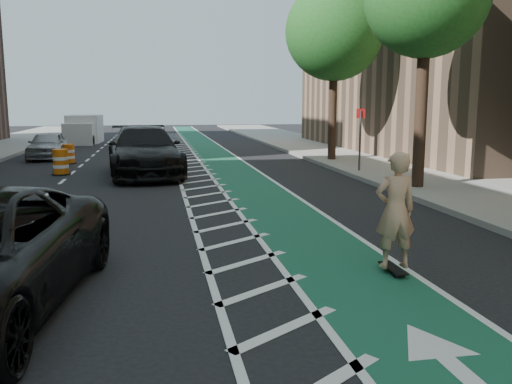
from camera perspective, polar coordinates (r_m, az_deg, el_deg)
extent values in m
plane|color=black|center=(7.87, -10.25, -10.81)|extent=(120.00, 120.00, 0.00)
cube|color=#18543A|center=(17.84, -0.76, 0.72)|extent=(2.00, 90.00, 0.01)
cube|color=silver|center=(17.66, -5.56, 0.58)|extent=(1.40, 90.00, 0.01)
cube|color=gray|center=(19.97, 17.96, 1.39)|extent=(5.00, 90.00, 0.15)
cube|color=gray|center=(18.93, 11.42, 1.26)|extent=(0.12, 90.00, 0.16)
cylinder|color=#382619|center=(17.29, 16.76, 7.35)|extent=(0.36, 0.36, 4.40)
cylinder|color=#382619|center=(24.68, 8.23, 8.14)|extent=(0.36, 0.36, 4.40)
sphere|color=#1B4E1A|center=(24.87, 8.43, 16.46)|extent=(4.20, 4.20, 4.20)
cylinder|color=#4C4C4C|center=(20.87, 10.89, 5.11)|extent=(0.08, 0.08, 2.40)
cube|color=red|center=(20.82, 10.98, 8.13)|extent=(0.35, 0.02, 0.35)
cube|color=black|center=(9.00, 14.21, -7.77)|extent=(0.21, 0.73, 0.03)
cylinder|color=black|center=(9.20, 13.14, -7.72)|extent=(0.03, 0.06, 0.06)
cylinder|color=black|center=(9.26, 14.00, -7.64)|extent=(0.03, 0.06, 0.06)
cylinder|color=black|center=(8.78, 14.40, -8.61)|extent=(0.03, 0.06, 0.06)
cylinder|color=black|center=(8.84, 15.29, -8.52)|extent=(0.03, 0.06, 0.06)
imported|color=tan|center=(8.78, 14.45, -1.89)|extent=(0.68, 0.45, 1.85)
imported|color=black|center=(20.73, -11.70, 4.26)|extent=(3.13, 6.49, 1.82)
imported|color=#A7A7AC|center=(28.15, -21.06, 4.64)|extent=(1.61, 3.94, 1.34)
imported|color=#59585D|center=(34.06, -11.71, 5.78)|extent=(1.84, 4.17, 1.33)
cube|color=silver|center=(38.82, -17.56, 6.35)|extent=(2.19, 3.07, 1.87)
cube|color=silver|center=(36.63, -18.12, 5.80)|extent=(1.93, 1.58, 1.40)
cylinder|color=black|center=(36.44, -19.49, 5.13)|extent=(0.26, 0.66, 0.65)
cylinder|color=black|center=(36.14, -16.88, 5.23)|extent=(0.26, 0.66, 0.65)
cylinder|color=black|center=(39.73, -18.53, 5.49)|extent=(0.26, 0.66, 0.65)
cylinder|color=black|center=(39.45, -16.13, 5.58)|extent=(0.26, 0.66, 0.65)
cylinder|color=#D75F0B|center=(21.73, -19.87, 2.99)|extent=(0.56, 0.56, 0.97)
cylinder|color=silver|center=(21.74, -19.85, 2.57)|extent=(0.57, 0.57, 0.13)
cylinder|color=silver|center=(21.71, -19.89, 3.35)|extent=(0.57, 0.57, 0.13)
cylinder|color=black|center=(21.78, -19.80, 1.78)|extent=(0.71, 0.71, 0.04)
cylinder|color=#D9590B|center=(25.59, -19.12, 3.81)|extent=(0.51, 0.51, 0.88)
cylinder|color=silver|center=(25.60, -19.10, 3.48)|extent=(0.52, 0.52, 0.12)
cylinder|color=silver|center=(25.58, -19.13, 4.09)|extent=(0.52, 0.52, 0.12)
cylinder|color=black|center=(25.63, -19.07, 2.88)|extent=(0.64, 0.64, 0.04)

